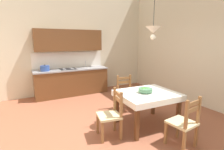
{
  "coord_description": "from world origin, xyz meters",
  "views": [
    {
      "loc": [
        -1.6,
        -2.93,
        1.84
      ],
      "look_at": [
        0.25,
        0.57,
        1.05
      ],
      "focal_mm": 27.53,
      "sensor_mm": 36.0,
      "label": 1
    }
  ],
  "objects_px": {
    "dining_chair_tv_side": "(111,115)",
    "dining_table": "(147,98)",
    "dining_chair_kitchen_side": "(126,94)",
    "fruit_bowl": "(145,90)",
    "dining_chair_camera_side": "(184,123)",
    "pendant_lamp": "(153,30)",
    "kitchen_cabinetry": "(71,70)"
  },
  "relations": [
    {
      "from": "dining_chair_kitchen_side",
      "to": "dining_chair_camera_side",
      "type": "height_order",
      "value": "same"
    },
    {
      "from": "dining_chair_tv_side",
      "to": "dining_table",
      "type": "bearing_deg",
      "value": 1.98
    },
    {
      "from": "kitchen_cabinetry",
      "to": "dining_chair_camera_side",
      "type": "distance_m",
      "value": 4.05
    },
    {
      "from": "dining_chair_camera_side",
      "to": "pendant_lamp",
      "type": "height_order",
      "value": "pendant_lamp"
    },
    {
      "from": "dining_table",
      "to": "dining_chair_camera_side",
      "type": "bearing_deg",
      "value": -85.53
    },
    {
      "from": "pendant_lamp",
      "to": "dining_chair_camera_side",
      "type": "bearing_deg",
      "value": -91.27
    },
    {
      "from": "dining_table",
      "to": "dining_chair_camera_side",
      "type": "height_order",
      "value": "dining_chair_camera_side"
    },
    {
      "from": "fruit_bowl",
      "to": "dining_chair_camera_side",
      "type": "bearing_deg",
      "value": -82.68
    },
    {
      "from": "dining_chair_kitchen_side",
      "to": "fruit_bowl",
      "type": "height_order",
      "value": "dining_chair_kitchen_side"
    },
    {
      "from": "dining_table",
      "to": "kitchen_cabinetry",
      "type": "bearing_deg",
      "value": 105.64
    },
    {
      "from": "dining_chair_tv_side",
      "to": "pendant_lamp",
      "type": "xyz_separation_m",
      "value": [
        0.98,
        0.03,
        1.6
      ]
    },
    {
      "from": "kitchen_cabinetry",
      "to": "dining_chair_kitchen_side",
      "type": "xyz_separation_m",
      "value": [
        0.91,
        -2.06,
        -0.41
      ]
    },
    {
      "from": "dining_chair_tv_side",
      "to": "dining_chair_camera_side",
      "type": "distance_m",
      "value": 1.31
    },
    {
      "from": "dining_table",
      "to": "fruit_bowl",
      "type": "bearing_deg",
      "value": 171.74
    },
    {
      "from": "kitchen_cabinetry",
      "to": "dining_chair_kitchen_side",
      "type": "height_order",
      "value": "kitchen_cabinetry"
    },
    {
      "from": "dining_chair_kitchen_side",
      "to": "pendant_lamp",
      "type": "relative_size",
      "value": 1.16
    },
    {
      "from": "dining_table",
      "to": "pendant_lamp",
      "type": "distance_m",
      "value": 1.42
    },
    {
      "from": "dining_table",
      "to": "dining_chair_tv_side",
      "type": "bearing_deg",
      "value": -178.02
    },
    {
      "from": "dining_chair_kitchen_side",
      "to": "kitchen_cabinetry",
      "type": "bearing_deg",
      "value": 113.87
    },
    {
      "from": "dining_chair_kitchen_side",
      "to": "fruit_bowl",
      "type": "xyz_separation_m",
      "value": [
        -0.12,
        -0.94,
        0.37
      ]
    },
    {
      "from": "kitchen_cabinetry",
      "to": "pendant_lamp",
      "type": "xyz_separation_m",
      "value": [
        0.93,
        -3.0,
        1.18
      ]
    },
    {
      "from": "dining_chair_tv_side",
      "to": "dining_chair_camera_side",
      "type": "xyz_separation_m",
      "value": [
        0.96,
        -0.89,
        0.0
      ]
    },
    {
      "from": "fruit_bowl",
      "to": "dining_table",
      "type": "bearing_deg",
      "value": -8.26
    },
    {
      "from": "dining_table",
      "to": "dining_chair_kitchen_side",
      "type": "bearing_deg",
      "value": 85.83
    },
    {
      "from": "dining_chair_camera_side",
      "to": "fruit_bowl",
      "type": "xyz_separation_m",
      "value": [
        -0.12,
        0.92,
        0.37
      ]
    },
    {
      "from": "kitchen_cabinetry",
      "to": "dining_table",
      "type": "bearing_deg",
      "value": -74.36
    },
    {
      "from": "kitchen_cabinetry",
      "to": "fruit_bowl",
      "type": "bearing_deg",
      "value": -75.16
    },
    {
      "from": "kitchen_cabinetry",
      "to": "dining_chair_tv_side",
      "type": "height_order",
      "value": "kitchen_cabinetry"
    },
    {
      "from": "dining_table",
      "to": "dining_chair_camera_side",
      "type": "relative_size",
      "value": 1.36
    },
    {
      "from": "dining_chair_tv_side",
      "to": "dining_chair_camera_side",
      "type": "relative_size",
      "value": 1.0
    },
    {
      "from": "dining_table",
      "to": "dining_chair_tv_side",
      "type": "height_order",
      "value": "dining_chair_tv_side"
    },
    {
      "from": "dining_chair_kitchen_side",
      "to": "pendant_lamp",
      "type": "bearing_deg",
      "value": -88.62
    }
  ]
}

